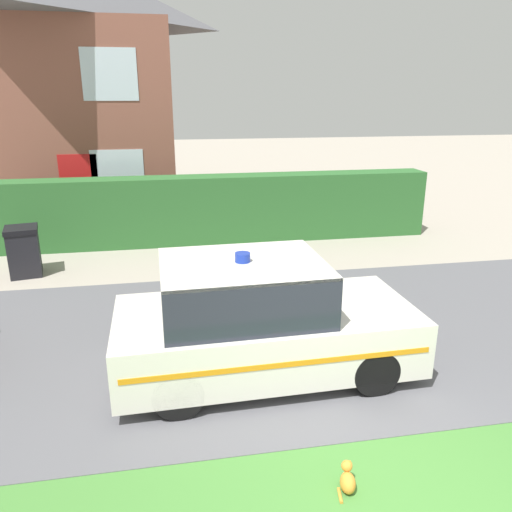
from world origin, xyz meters
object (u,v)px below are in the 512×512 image
object	(u,v)px
police_car	(259,321)
cat	(347,480)
wheelie_bin	(24,251)
house_left	(57,82)

from	to	relation	value
police_car	cat	size ratio (longest dim) A/B	13.37
police_car	wheelie_bin	world-z (taller)	police_car
house_left	cat	bearing A→B (deg)	-70.94
cat	police_car	bearing A→B (deg)	21.42
police_car	wheelie_bin	xyz separation A→B (m)	(-4.09, 4.66, -0.24)
cat	house_left	bearing A→B (deg)	29.50
police_car	cat	world-z (taller)	police_car
police_car	wheelie_bin	size ratio (longest dim) A/B	3.84
cat	house_left	size ratio (longest dim) A/B	0.04
house_left	wheelie_bin	bearing A→B (deg)	-88.26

